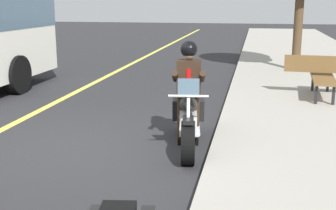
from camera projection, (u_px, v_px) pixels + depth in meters
ground_plane at (87, 150)px, 7.35m from camera, size 80.00×80.00×0.00m
motorcycle_main at (188, 120)px, 7.44m from camera, size 2.22×0.80×1.26m
rider_main at (189, 83)px, 7.49m from camera, size 0.68×0.61×1.74m
bench_sidewalk at (323, 73)px, 10.54m from camera, size 1.83×1.80×0.95m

